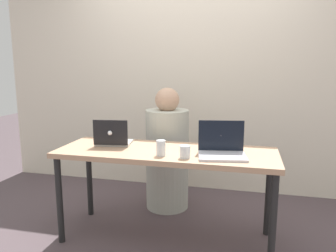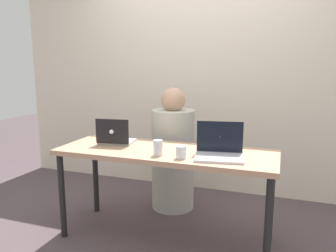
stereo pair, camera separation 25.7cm
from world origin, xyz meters
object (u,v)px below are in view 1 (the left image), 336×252
(laptop_front_right, at_px, (222,149))
(water_glass_center, at_px, (160,149))
(person_at_center, at_px, (167,155))
(laptop_back_left, at_px, (113,139))
(water_glass_right, at_px, (185,153))

(laptop_front_right, distance_m, water_glass_center, 0.45)
(person_at_center, distance_m, laptop_front_right, 0.91)
(laptop_front_right, bearing_deg, water_glass_center, -176.86)
(water_glass_center, bearing_deg, laptop_back_left, 154.47)
(person_at_center, relative_size, laptop_back_left, 3.84)
(person_at_center, relative_size, laptop_front_right, 3.16)
(laptop_back_left, xyz_separation_m, water_glass_center, (0.46, -0.22, 0.00))
(person_at_center, height_order, water_glass_right, person_at_center)
(person_at_center, relative_size, water_glass_right, 13.26)
(person_at_center, xyz_separation_m, laptop_back_left, (-0.33, -0.53, 0.26))
(laptop_front_right, relative_size, water_glass_center, 3.30)
(person_at_center, bearing_deg, water_glass_center, 102.98)
(laptop_back_left, distance_m, water_glass_center, 0.51)
(water_glass_right, bearing_deg, water_glass_center, 173.77)
(person_at_center, distance_m, water_glass_right, 0.88)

